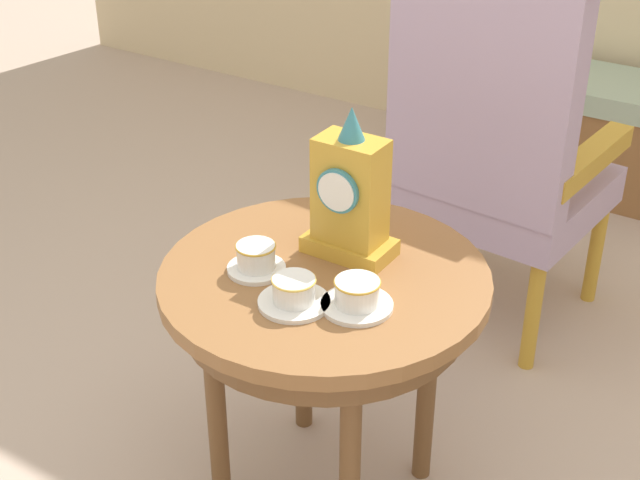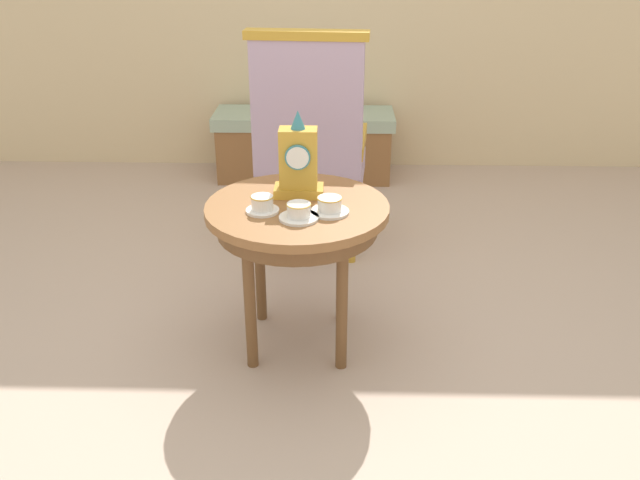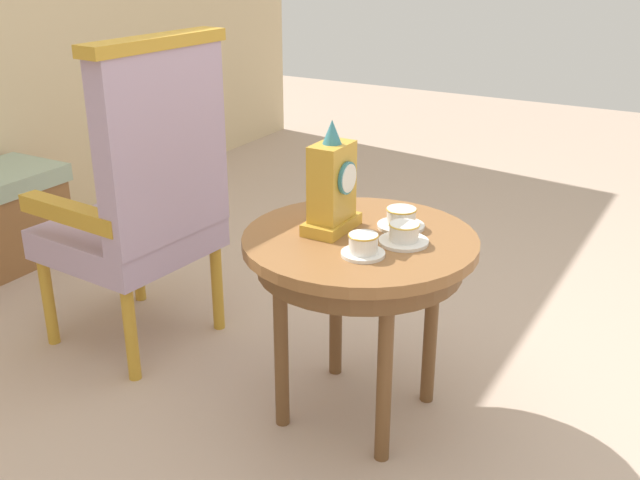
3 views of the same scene
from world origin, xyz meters
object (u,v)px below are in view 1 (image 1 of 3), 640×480
Objects in this scene: side_table at (324,302)px; teacup_right at (294,293)px; window_bench at (581,129)px; teacup_left at (256,259)px; mantel_clock at (350,198)px; armchair at (496,144)px; teacup_center at (357,296)px.

teacup_right is (0.01, -0.13, 0.10)m from side_table.
teacup_right is 2.15m from window_bench.
teacup_left is 0.37× the size of mantel_clock.
teacup_left is 0.94m from armchair.
window_bench is (-0.07, 1.97, -0.32)m from side_table.
teacup_center is at bearing -54.52° from mantel_clock.
armchair is (0.02, 0.76, -0.16)m from mantel_clock.
teacup_left is 2.09m from window_bench.
teacup_left is 0.25m from teacup_center.
side_table is at bearing -90.95° from mantel_clock.
teacup_left is at bearing -126.69° from mantel_clock.
teacup_center is at bearing -31.35° from side_table.
teacup_right is (0.14, -0.06, -0.00)m from teacup_left.
teacup_right is at bearing -152.18° from teacup_center.
mantel_clock is at bearing 93.09° from teacup_right.
teacup_left is at bearing -91.50° from window_bench.
teacup_center is 0.24m from mantel_clock.
teacup_left reaches higher than teacup_center.
side_table is at bearing -91.13° from armchair.
teacup_left is 0.11× the size of armchair.
teacup_right reaches higher than window_bench.
teacup_left is 0.23m from mantel_clock.
armchair is at bearing 88.85° from mantel_clock.
side_table is at bearing -87.98° from window_bench.
armchair reaches higher than teacup_left.
mantel_clock is 1.95m from window_bench.
teacup_right is at bearing -24.15° from teacup_left.
armchair reaches higher than mantel_clock.
teacup_center is at bearing -0.85° from teacup_left.
side_table is at bearing 30.18° from teacup_left.
teacup_center reaches higher than teacup_right.
armchair is (0.14, 0.93, -0.05)m from teacup_left.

